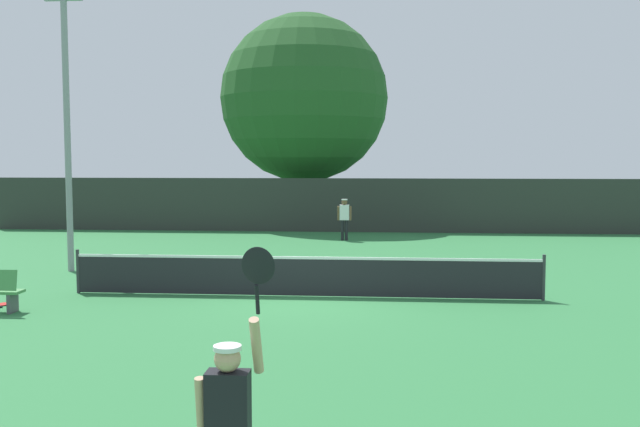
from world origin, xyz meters
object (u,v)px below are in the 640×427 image
(light_pole, at_px, (67,113))
(large_tree, at_px, (304,98))
(parked_car_near, at_px, (381,205))
(player_serving, at_px, (230,408))
(spare_racket, at_px, (3,304))
(player_receiving, at_px, (344,215))
(tennis_ball, at_px, (357,275))

(light_pole, relative_size, large_tree, 0.77)
(parked_car_near, bearing_deg, light_pole, -123.43)
(player_serving, xyz_separation_m, spare_racket, (-7.06, 8.85, -1.09))
(light_pole, bearing_deg, player_receiving, 47.01)
(player_receiving, bearing_deg, player_serving, 89.94)
(player_receiving, distance_m, tennis_ball, 8.47)
(player_serving, distance_m, parked_car_near, 31.71)
(player_serving, bearing_deg, large_tree, 94.60)
(player_receiving, bearing_deg, parked_car_near, -98.72)
(spare_racket, bearing_deg, parked_car_near, 69.32)
(large_tree, distance_m, parked_car_near, 7.35)
(player_serving, height_order, spare_racket, player_serving)
(large_tree, bearing_deg, light_pole, -109.27)
(spare_racket, relative_size, large_tree, 0.05)
(player_receiving, relative_size, tennis_ball, 24.44)
(tennis_ball, distance_m, large_tree, 16.84)
(light_pole, height_order, parked_car_near, light_pole)
(tennis_ball, distance_m, spare_racket, 9.02)
(player_receiving, height_order, spare_racket, player_receiving)
(large_tree, bearing_deg, player_serving, -85.40)
(tennis_ball, xyz_separation_m, spare_racket, (-7.83, -4.49, -0.01))
(player_serving, xyz_separation_m, parked_car_near, (1.55, 31.67, -0.33))
(tennis_ball, height_order, spare_racket, tennis_ball)
(spare_racket, relative_size, light_pole, 0.06)
(spare_racket, bearing_deg, player_receiving, 61.14)
(spare_racket, bearing_deg, tennis_ball, 29.82)
(tennis_ball, height_order, light_pole, light_pole)
(tennis_ball, bearing_deg, light_pole, 178.70)
(light_pole, height_order, large_tree, large_tree)
(light_pole, xyz_separation_m, parked_car_near, (9.16, 18.15, -3.82))
(parked_car_near, bearing_deg, tennis_ball, -99.11)
(player_serving, relative_size, spare_racket, 4.86)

